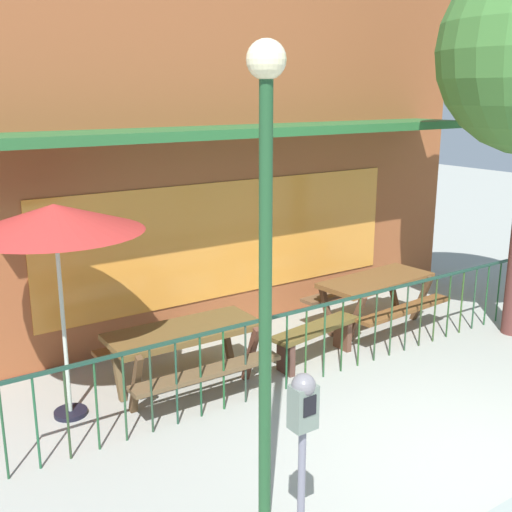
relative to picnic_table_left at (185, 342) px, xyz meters
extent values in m
plane|color=#979A91|center=(1.57, -2.81, -0.61)|extent=(40.00, 40.00, 0.00)
cube|color=maroon|center=(1.57, 1.74, -0.61)|extent=(8.96, 0.54, 0.01)
cube|color=#964F2C|center=(1.57, 1.74, 2.03)|extent=(8.96, 0.50, 5.28)
cube|color=orange|center=(1.57, 1.48, 0.74)|extent=(5.83, 0.02, 1.70)
cube|color=#26612F|center=(1.57, 0.99, 2.32)|extent=(7.62, 0.98, 0.12)
cube|color=#1B3E31|center=(1.57, -0.66, 0.34)|extent=(7.53, 0.04, 0.04)
cylinder|color=#1E482A|center=(-2.19, -0.66, -0.14)|extent=(0.02, 0.02, 0.95)
cylinder|color=#1D5130|center=(-1.90, -0.66, -0.14)|extent=(0.02, 0.02, 0.95)
cylinder|color=#283E22|center=(-1.61, -0.66, -0.14)|extent=(0.02, 0.02, 0.95)
cylinder|color=#1F4C29|center=(-1.32, -0.66, -0.14)|extent=(0.02, 0.02, 0.95)
cylinder|color=#24482B|center=(-1.03, -0.66, -0.14)|extent=(0.02, 0.02, 0.95)
cylinder|color=#253F2A|center=(-0.74, -0.66, -0.14)|extent=(0.02, 0.02, 0.95)
cylinder|color=#1D402E|center=(-0.45, -0.66, -0.14)|extent=(0.02, 0.02, 0.95)
cylinder|color=#1A4527|center=(-0.16, -0.66, -0.14)|extent=(0.02, 0.02, 0.95)
cylinder|color=#1B5126|center=(0.13, -0.66, -0.14)|extent=(0.02, 0.02, 0.95)
cylinder|color=#2A3E30|center=(0.42, -0.66, -0.14)|extent=(0.02, 0.02, 0.95)
cylinder|color=#1D4332|center=(0.71, -0.66, -0.14)|extent=(0.02, 0.02, 0.95)
cylinder|color=#1B4A29|center=(1.00, -0.66, -0.14)|extent=(0.02, 0.02, 0.95)
cylinder|color=#294F24|center=(1.29, -0.66, -0.14)|extent=(0.02, 0.02, 0.95)
cylinder|color=#244F2C|center=(1.57, -0.66, -0.14)|extent=(0.02, 0.02, 0.95)
cylinder|color=#1D411E|center=(1.86, -0.66, -0.14)|extent=(0.02, 0.02, 0.95)
cylinder|color=#275021|center=(2.15, -0.66, -0.14)|extent=(0.02, 0.02, 0.95)
cylinder|color=#243F25|center=(2.44, -0.66, -0.14)|extent=(0.02, 0.02, 0.95)
cylinder|color=#274727|center=(2.73, -0.66, -0.14)|extent=(0.02, 0.02, 0.95)
cylinder|color=#26402B|center=(3.02, -0.66, -0.14)|extent=(0.02, 0.02, 0.95)
cylinder|color=#293D1F|center=(3.31, -0.66, -0.14)|extent=(0.02, 0.02, 0.95)
cylinder|color=#2B471F|center=(3.60, -0.66, -0.14)|extent=(0.02, 0.02, 0.95)
cylinder|color=#21441F|center=(3.89, -0.66, -0.14)|extent=(0.02, 0.02, 0.95)
cylinder|color=#2D501F|center=(4.18, -0.66, -0.14)|extent=(0.02, 0.02, 0.95)
cylinder|color=#24482E|center=(4.47, -0.66, -0.14)|extent=(0.02, 0.02, 0.95)
cylinder|color=#1F4E29|center=(4.76, -0.66, -0.14)|extent=(0.02, 0.02, 0.95)
cylinder|color=#1A4C23|center=(5.05, -0.66, -0.14)|extent=(0.02, 0.02, 0.95)
cylinder|color=#1E4F2C|center=(5.34, -0.66, -0.14)|extent=(0.02, 0.02, 0.95)
cube|color=brown|center=(0.00, 0.00, 0.13)|extent=(1.81, 0.79, 0.07)
cube|color=brown|center=(-0.01, -0.55, -0.17)|extent=(1.80, 0.29, 0.05)
cube|color=brown|center=(0.01, 0.55, -0.17)|extent=(1.80, 0.29, 0.05)
cube|color=#513922|center=(-0.74, -0.27, -0.24)|extent=(0.08, 0.35, 0.78)
cube|color=brown|center=(-0.73, 0.29, -0.24)|extent=(0.08, 0.35, 0.78)
cube|color=brown|center=(0.73, -0.29, -0.24)|extent=(0.08, 0.35, 0.78)
cube|color=brown|center=(0.74, 0.27, -0.24)|extent=(0.08, 0.35, 0.78)
cube|color=brown|center=(3.30, 0.21, 0.13)|extent=(1.85, 0.89, 0.07)
cube|color=brown|center=(3.35, -0.34, -0.17)|extent=(1.81, 0.39, 0.05)
cube|color=brown|center=(3.26, 0.76, -0.17)|extent=(1.81, 0.39, 0.05)
cube|color=brown|center=(2.59, -0.13, -0.24)|extent=(0.10, 0.35, 0.78)
cube|color=#543723|center=(2.55, 0.43, -0.24)|extent=(0.10, 0.35, 0.78)
cube|color=brown|center=(4.06, -0.02, -0.24)|extent=(0.10, 0.35, 0.78)
cube|color=#593219|center=(4.02, 0.54, -0.24)|extent=(0.10, 0.35, 0.78)
cylinder|color=black|center=(-1.33, 0.18, -0.59)|extent=(0.36, 0.36, 0.05)
cylinder|color=#AEBBAA|center=(-1.33, 0.18, 0.54)|extent=(0.04, 0.04, 2.30)
cone|color=#B12E2A|center=(-1.33, 0.18, 1.59)|extent=(1.81, 1.81, 0.29)
cube|color=brown|center=(1.80, -0.22, -0.16)|extent=(1.43, 0.54, 0.06)
cube|color=#51342A|center=(1.25, -0.31, -0.39)|extent=(0.08, 0.29, 0.45)
cube|color=brown|center=(2.36, -0.13, -0.39)|extent=(0.08, 0.29, 0.45)
cylinder|color=slate|center=(-0.67, -3.04, -0.03)|extent=(0.06, 0.06, 1.17)
cube|color=slate|center=(-0.67, -3.04, 0.72)|extent=(0.18, 0.14, 0.33)
sphere|color=slate|center=(-0.67, -3.04, 0.88)|extent=(0.17, 0.17, 0.17)
cube|color=black|center=(-0.67, -3.12, 0.76)|extent=(0.11, 0.01, 0.14)
cylinder|color=#204C28|center=(-0.58, -2.45, 1.16)|extent=(0.10, 0.10, 3.53)
sphere|color=beige|center=(-0.58, -2.45, 3.04)|extent=(0.28, 0.28, 0.28)
camera|label=1|loc=(-3.14, -6.10, 2.83)|focal=43.91mm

